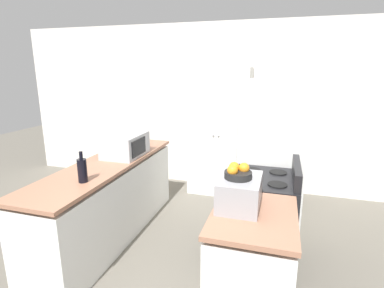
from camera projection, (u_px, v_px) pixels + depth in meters
The scene contains 10 objects.
wall_back at pixel (218, 108), 4.80m from camera, with size 7.00×0.06×2.60m.
counter_left at pixel (109, 201), 3.41m from camera, with size 0.60×2.31×0.90m.
counter_right at pixel (251, 270), 2.25m from camera, with size 0.60×0.80×0.90m.
pantry_cabinet at pixel (219, 132), 4.58m from camera, with size 0.90×0.51×1.93m.
stove at pixel (261, 219), 2.95m from camera, with size 0.66×0.71×1.06m.
refrigerator at pixel (271, 157), 3.54m from camera, with size 0.75×0.73×1.79m.
microwave at pixel (125, 145), 3.53m from camera, with size 0.40×0.53×0.26m.
wine_bottle at pixel (82, 170), 2.71m from camera, with size 0.08×0.08×0.29m.
toaster_oven at pixel (239, 192), 2.23m from camera, with size 0.31×0.42×0.23m.
fruit_bowl at pixel (238, 172), 2.19m from camera, with size 0.20×0.20×0.11m.
Camera 1 is at (0.97, -1.49, 1.90)m, focal length 28.00 mm.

